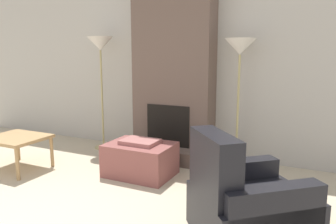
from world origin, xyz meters
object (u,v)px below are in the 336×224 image
Objects in this scene: ottoman at (140,159)px; side_table at (17,140)px; floor_lamp_right at (240,54)px; floor_lamp_left at (100,50)px; armchair at (244,206)px.

ottoman is 1.12× the size of side_table.
ottoman is 0.48× the size of floor_lamp_right.
floor_lamp_left reaches higher than floor_lamp_right.
armchair reaches higher than side_table.
floor_lamp_left is at bearing 17.03° from armchair.
floor_lamp_right is (1.01, 0.82, 1.29)m from ottoman.
floor_lamp_left reaches higher than side_table.
side_table is (-3.06, 0.35, 0.12)m from armchair.
armchair is at bearing -74.16° from floor_lamp_right.
floor_lamp_right is (-0.48, 1.68, 1.23)m from armchair.
armchair is 0.69× the size of floor_lamp_right.
side_table is 3.11m from floor_lamp_right.
floor_lamp_right is at bearing 0.00° from floor_lamp_left.
ottoman is 1.83m from floor_lamp_right.
ottoman is 1.72m from armchair.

